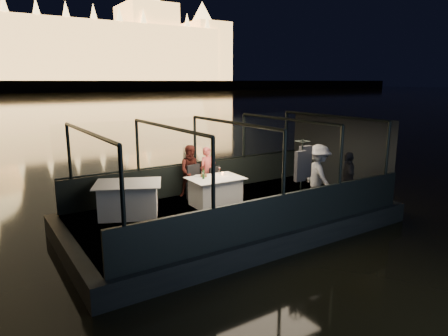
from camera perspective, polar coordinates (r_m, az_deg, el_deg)
boat_hull at (r=10.83m, az=1.16°, el=-8.42°), size 8.60×4.40×1.00m
boat_deck at (r=10.67m, az=1.17°, el=-6.01°), size 8.00×4.00×0.04m
gunwale_port at (r=12.18m, az=-4.09°, el=-1.41°), size 8.00×0.08×0.90m
gunwale_starboard at (r=9.02m, az=8.37°, el=-6.47°), size 8.00×0.08×0.90m
cabin_glass_port at (r=11.96m, az=-4.18°, el=3.95°), size 8.00×0.02×1.40m
cabin_glass_starboard at (r=8.72m, az=8.60°, el=0.71°), size 8.00×0.02×1.40m
cabin_roof_glass at (r=10.18m, az=1.23°, el=6.49°), size 8.00×4.00×0.02m
end_wall_fore at (r=8.82m, az=-20.88°, el=-2.84°), size 0.02×4.00×2.30m
end_wall_aft at (r=12.99m, az=15.99°, el=2.16°), size 0.02×4.00×2.30m
canopy_ribs at (r=10.36m, az=1.20°, el=0.14°), size 8.00×4.00×2.30m
dining_table_central at (r=10.92m, az=-1.23°, el=-3.35°), size 1.47×1.08×0.77m
dining_table_aft at (r=10.32m, az=-13.45°, el=-4.63°), size 1.96×1.75×0.86m
chair_port_left at (r=11.43m, az=-3.86°, el=-2.32°), size 0.55×0.55×0.98m
chair_port_right at (r=11.66m, az=-0.89°, el=-2.00°), size 0.48×0.48×0.86m
coat_stand at (r=10.18m, az=10.95°, el=-1.74°), size 0.59×0.50×1.94m
person_woman_coral at (r=11.86m, az=-2.33°, el=-0.27°), size 0.53×0.37×1.43m
person_man_maroon at (r=11.63m, az=-4.65°, el=-0.55°), size 0.89×0.80×1.53m
passenger_stripe at (r=10.92m, az=13.32°, el=-1.16°), size 0.89×1.23×1.71m
passenger_dark at (r=11.18m, az=17.26°, el=-1.08°), size 0.83×0.93×1.51m
wine_bottle at (r=10.69m, az=-2.96°, el=-0.77°), size 0.08×0.08×0.29m
bread_basket at (r=10.94m, az=-2.91°, el=-1.06°), size 0.22×0.22×0.07m
amber_candle at (r=11.14m, az=-0.25°, el=-0.81°), size 0.07×0.07×0.08m
plate_near at (r=11.22m, az=0.68°, el=-0.87°), size 0.26×0.26×0.01m
plate_far at (r=11.04m, az=-3.62°, el=-1.12°), size 0.32×0.32×0.02m
wine_glass_white at (r=10.69m, az=-3.02°, el=-1.08°), size 0.09×0.09×0.21m
wine_glass_red at (r=11.31m, az=-0.67°, el=-0.32°), size 0.08×0.08×0.18m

